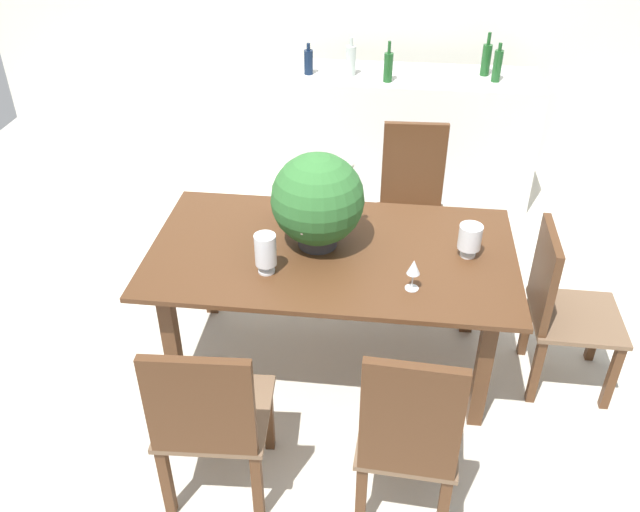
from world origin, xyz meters
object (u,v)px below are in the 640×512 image
Objects in this scene: chair_near_right at (409,433)px; crystal_vase_right at (285,200)px; wine_glass at (414,269)px; wine_bottle_green at (497,65)px; crystal_vase_left at (470,238)px; wine_bottle_tall at (486,59)px; wine_bottle_dark at (388,67)px; wine_bottle_clear at (351,60)px; wine_bottle_amber at (309,62)px; crystal_vase_center_near at (266,251)px; dining_table at (332,266)px; chair_foot_end at (559,304)px; chair_near_left at (209,417)px; flower_centerpiece at (317,200)px; kitchen_counter at (408,135)px; chair_far_right at (412,197)px.

chair_near_right is 6.24× the size of crystal_vase_right.
wine_bottle_green is at bearing 76.07° from wine_glass.
crystal_vase_right is 1.01× the size of wine_glass.
wine_bottle_tall reaches higher than crystal_vase_left.
wine_bottle_dark is 0.78m from wine_bottle_green.
wine_bottle_tall is at bearing 6.70° from wine_bottle_clear.
crystal_vase_left is 0.62× the size of wine_bottle_clear.
wine_bottle_amber is (-1.07, 1.99, 0.20)m from crystal_vase_left.
wine_bottle_clear is (-0.28, 0.11, 0.00)m from wine_bottle_dark.
wine_bottle_dark is at bearing -82.74° from chair_near_right.
wine_bottle_amber reaches higher than crystal_vase_center_near.
dining_table is 0.54m from wine_glass.
dining_table is 6.39× the size of wine_bottle_dark.
wine_bottle_green is (-0.19, 2.03, 0.57)m from chair_foot_end.
crystal_vase_left is 0.55× the size of wine_bottle_tall.
chair_near_left is at bearing -114.87° from wine_bottle_green.
wine_bottle_dark is (-0.20, 2.21, 0.20)m from wine_glass.
wine_bottle_tall reaches higher than chair_near_right.
wine_bottle_dark is (0.20, 1.93, 0.42)m from dining_table.
crystal_vase_right is (-1.46, 0.30, 0.34)m from chair_foot_end.
wine_glass is 0.55× the size of wine_bottle_dark.
flower_centerpiece is 1.80× the size of wine_bottle_green.
wine_bottle_amber is at bearing 98.84° from flower_centerpiece.
wine_bottle_clear is (0.33, 3.00, 0.55)m from chair_near_left.
chair_near_right is at bearing -89.47° from kitchen_counter.
wine_bottle_tall reaches higher than wine_bottle_dark.
crystal_vase_right is 0.91m from wine_glass.
chair_foot_end is 2.95× the size of wine_bottle_tall.
wine_bottle_tall is (1.20, 1.85, 0.23)m from crystal_vase_right.
crystal_vase_center_near is (-0.97, -0.26, 0.01)m from crystal_vase_left.
wine_bottle_dark is at bearing 77.05° from crystal_vase_center_near.
wine_bottle_amber reaches higher than chair_near_right.
chair_far_right is at bearing -53.01° from wine_bottle_amber.
chair_near_right is 6.27× the size of wine_glass.
wine_bottle_green reaches higher than kitchen_counter.
crystal_vase_left is 0.09× the size of kitchen_counter.
wine_bottle_green is 1.22× the size of wine_bottle_amber.
wine_bottle_amber reaches higher than chair_near_left.
flower_centerpiece is 0.37m from crystal_vase_right.
dining_table is at bearing -177.37° from crystal_vase_left.
chair_foot_end is 0.92× the size of chair_near_right.
wine_glass is 2.44m from wine_bottle_amber.
chair_near_right is 3.09m from wine_bottle_green.
flower_centerpiece is 0.77m from crystal_vase_left.
wine_bottle_green is (1.05, -0.01, 0.01)m from wine_bottle_clear.
crystal_vase_right is 2.21m from wine_bottle_tall.
wine_bottle_clear is (-0.49, 1.08, 0.52)m from chair_far_right.
wine_bottle_green is 0.14m from wine_bottle_tall.
crystal_vase_center_near is (-0.22, -0.27, -0.14)m from flower_centerpiece.
chair_far_right reaches higher than dining_table.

